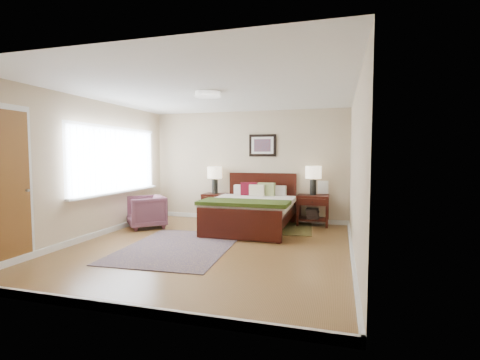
# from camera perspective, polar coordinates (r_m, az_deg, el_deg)

# --- Properties ---
(floor) EXTENTS (5.00, 5.00, 0.00)m
(floor) POSITION_cam_1_polar(r_m,az_deg,el_deg) (5.80, -5.13, -10.88)
(floor) COLOR brown
(floor) RESTS_ON ground
(back_wall) EXTENTS (4.50, 0.04, 2.50)m
(back_wall) POSITION_cam_1_polar(r_m,az_deg,el_deg) (7.99, 1.30, 2.30)
(back_wall) COLOR #C8B491
(back_wall) RESTS_ON ground
(front_wall) EXTENTS (4.50, 0.04, 2.50)m
(front_wall) POSITION_cam_1_polar(r_m,az_deg,el_deg) (3.41, -20.60, -0.25)
(front_wall) COLOR #C8B491
(front_wall) RESTS_ON ground
(left_wall) EXTENTS (0.04, 5.00, 2.50)m
(left_wall) POSITION_cam_1_polar(r_m,az_deg,el_deg) (6.76, -23.30, 1.66)
(left_wall) COLOR #C8B491
(left_wall) RESTS_ON ground
(right_wall) EXTENTS (0.04, 5.00, 2.50)m
(right_wall) POSITION_cam_1_polar(r_m,az_deg,el_deg) (5.24, 18.42, 1.20)
(right_wall) COLOR #C8B491
(right_wall) RESTS_ON ground
(ceiling) EXTENTS (4.50, 5.00, 0.02)m
(ceiling) POSITION_cam_1_polar(r_m,az_deg,el_deg) (5.70, -5.29, 14.23)
(ceiling) COLOR white
(ceiling) RESTS_ON back_wall
(window) EXTENTS (0.11, 2.72, 1.32)m
(window) POSITION_cam_1_polar(r_m,az_deg,el_deg) (7.28, -19.50, 2.90)
(window) COLOR silver
(window) RESTS_ON left_wall
(door) EXTENTS (0.06, 1.00, 2.18)m
(door) POSITION_cam_1_polar(r_m,az_deg,el_deg) (5.51, -34.67, -1.04)
(door) COLOR silver
(door) RESTS_ON ground
(ceil_fixture) EXTENTS (0.44, 0.44, 0.08)m
(ceil_fixture) POSITION_cam_1_polar(r_m,az_deg,el_deg) (5.69, -5.29, 13.88)
(ceil_fixture) COLOR white
(ceil_fixture) RESTS_ON ceiling
(bed) EXTENTS (1.66, 2.00, 1.08)m
(bed) POSITION_cam_1_polar(r_m,az_deg,el_deg) (7.02, 2.00, -4.10)
(bed) COLOR #370D08
(bed) RESTS_ON ground
(wall_art) EXTENTS (0.62, 0.05, 0.50)m
(wall_art) POSITION_cam_1_polar(r_m,az_deg,el_deg) (7.88, 3.72, 5.68)
(wall_art) COLOR black
(wall_art) RESTS_ON back_wall
(nightstand_left) EXTENTS (0.52, 0.47, 0.62)m
(nightstand_left) POSITION_cam_1_polar(r_m,az_deg,el_deg) (8.03, -4.19, -3.12)
(nightstand_left) COLOR #370D08
(nightstand_left) RESTS_ON ground
(nightstand_right) EXTENTS (0.66, 0.49, 0.65)m
(nightstand_right) POSITION_cam_1_polar(r_m,az_deg,el_deg) (7.58, 11.86, -4.41)
(nightstand_right) COLOR #370D08
(nightstand_right) RESTS_ON ground
(lamp_left) EXTENTS (0.33, 0.33, 0.61)m
(lamp_left) POSITION_cam_1_polar(r_m,az_deg,el_deg) (8.00, -4.16, 0.82)
(lamp_left) COLOR black
(lamp_left) RESTS_ON nightstand_left
(lamp_right) EXTENTS (0.33, 0.33, 0.61)m
(lamp_right) POSITION_cam_1_polar(r_m,az_deg,el_deg) (7.53, 11.94, 0.82)
(lamp_right) COLOR black
(lamp_right) RESTS_ON nightstand_right
(armchair) EXTENTS (1.02, 1.01, 0.66)m
(armchair) POSITION_cam_1_polar(r_m,az_deg,el_deg) (7.46, -15.15, -5.05)
(armchair) COLOR brown
(armchair) RESTS_ON ground
(rug_persian) EXTENTS (1.78, 2.43, 0.01)m
(rug_persian) POSITION_cam_1_polar(r_m,az_deg,el_deg) (5.83, -10.09, -10.77)
(rug_persian) COLOR #0C0C3E
(rug_persian) RESTS_ON ground
(rug_navy) EXTENTS (0.98, 1.39, 0.01)m
(rug_navy) POSITION_cam_1_polar(r_m,az_deg,el_deg) (7.24, 8.19, -7.84)
(rug_navy) COLOR black
(rug_navy) RESTS_ON ground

